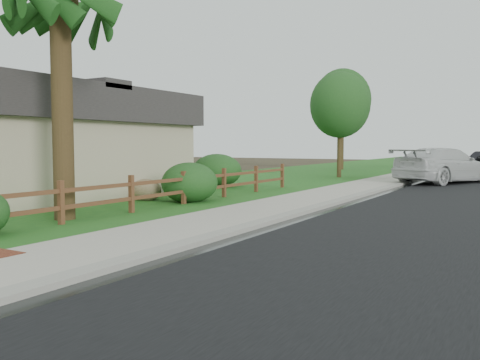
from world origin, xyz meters
The scene contains 14 objects.
ground centered at (0.00, 0.00, 0.00)m, with size 120.00×120.00×0.00m, color #33271B.
curb centered at (0.40, 35.00, 0.06)m, with size 0.40×90.00×0.12m, color gray.
wet_gutter centered at (0.75, 35.00, 0.02)m, with size 0.50×90.00×0.00m, color black.
sidewalk centered at (-0.90, 35.00, 0.05)m, with size 2.20×90.00×0.10m, color #A8A092.
grass_strip centered at (-2.80, 35.00, 0.03)m, with size 1.60×90.00×0.06m, color #17511D.
lawn_near centered at (-8.00, 35.00, 0.02)m, with size 9.00×90.00×0.04m, color #17511D.
ranch_fence centered at (-3.60, 6.40, 0.62)m, with size 0.12×16.92×1.10m.
house centered at (-11.00, 7.00, 2.08)m, with size 10.60×9.60×4.05m.
white_suv centered at (2.00, 21.79, 0.90)m, with size 2.46×6.06×1.76m, color silver.
boulder centered at (-5.50, 8.00, 0.38)m, with size 1.15×0.86×0.77m, color brown.
shrub_c centered at (-3.90, 8.32, 0.68)m, with size 1.87×1.87×1.35m, color #163E18.
shrub_d centered at (-6.50, 14.00, 0.76)m, with size 2.23×2.23×1.52m, color #163E18.
tree_near_left centered at (-3.90, 23.03, 4.22)m, with size 3.46×3.46×6.13m.
tree_mid_left centered at (-6.89, 32.08, 5.30)m, with size 4.29×4.29×7.68m.
Camera 1 is at (6.04, -5.30, 1.94)m, focal length 38.00 mm.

